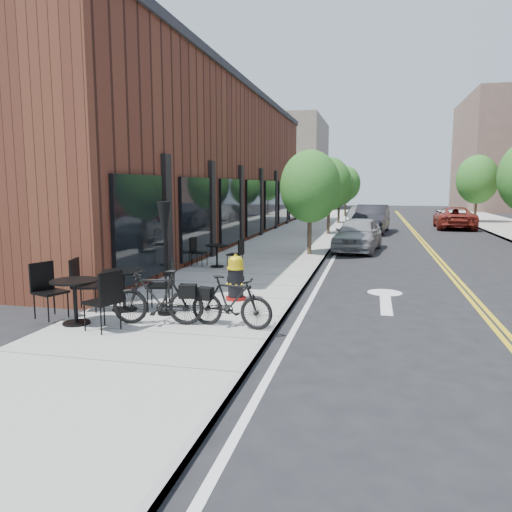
% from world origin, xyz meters
% --- Properties ---
extents(ground, '(120.00, 120.00, 0.00)m').
position_xyz_m(ground, '(0.00, 0.00, 0.00)').
color(ground, black).
rests_on(ground, ground).
extents(sidewalk_near, '(4.00, 70.00, 0.12)m').
position_xyz_m(sidewalk_near, '(-2.00, 10.00, 0.06)').
color(sidewalk_near, '#9E9B93').
rests_on(sidewalk_near, ground).
extents(building_near, '(5.00, 28.00, 7.00)m').
position_xyz_m(building_near, '(-6.50, 14.00, 3.50)').
color(building_near, '#4E2519').
rests_on(building_near, ground).
extents(bg_building_left, '(8.00, 14.00, 10.00)m').
position_xyz_m(bg_building_left, '(-8.00, 48.00, 5.00)').
color(bg_building_left, '#726656').
rests_on(bg_building_left, ground).
extents(bg_building_right, '(10.00, 16.00, 12.00)m').
position_xyz_m(bg_building_right, '(16.00, 50.00, 6.00)').
color(bg_building_right, brown).
rests_on(bg_building_right, ground).
extents(tree_near_a, '(2.20, 2.20, 3.81)m').
position_xyz_m(tree_near_a, '(-0.60, 9.00, 2.60)').
color(tree_near_a, '#382B1E').
rests_on(tree_near_a, sidewalk_near).
extents(tree_near_b, '(2.30, 2.30, 3.98)m').
position_xyz_m(tree_near_b, '(-0.60, 17.00, 2.71)').
color(tree_near_b, '#382B1E').
rests_on(tree_near_b, sidewalk_near).
extents(tree_near_c, '(2.10, 2.10, 3.67)m').
position_xyz_m(tree_near_c, '(-0.60, 25.00, 2.53)').
color(tree_near_c, '#382B1E').
rests_on(tree_near_c, sidewalk_near).
extents(tree_near_d, '(2.40, 2.40, 4.11)m').
position_xyz_m(tree_near_d, '(-0.60, 33.00, 2.79)').
color(tree_near_d, '#382B1E').
rests_on(tree_near_d, sidewalk_near).
extents(tree_far_c, '(2.80, 2.80, 4.62)m').
position_xyz_m(tree_far_c, '(8.60, 28.00, 3.06)').
color(tree_far_c, '#382B1E').
rests_on(tree_far_c, sidewalk_far).
extents(fire_hydrant, '(0.56, 0.56, 1.03)m').
position_xyz_m(fire_hydrant, '(-1.27, 1.20, 0.61)').
color(fire_hydrant, maroon).
rests_on(fire_hydrant, sidewalk_near).
extents(bicycle_left, '(1.74, 0.73, 1.02)m').
position_xyz_m(bicycle_left, '(-2.12, -1.05, 0.63)').
color(bicycle_left, black).
rests_on(bicycle_left, sidewalk_near).
extents(bicycle_right, '(1.60, 0.62, 0.94)m').
position_xyz_m(bicycle_right, '(-0.76, -0.93, 0.59)').
color(bicycle_right, black).
rests_on(bicycle_right, sidewalk_near).
extents(bistro_set_a, '(2.02, 1.14, 1.07)m').
position_xyz_m(bistro_set_a, '(-3.60, -1.36, 0.66)').
color(bistro_set_a, black).
rests_on(bistro_set_a, sidewalk_near).
extents(bistro_set_b, '(2.03, 1.04, 1.07)m').
position_xyz_m(bistro_set_b, '(-3.22, -0.23, 0.66)').
color(bistro_set_b, black).
rests_on(bistro_set_b, sidewalk_near).
extents(bistro_set_c, '(1.69, 0.81, 0.90)m').
position_xyz_m(bistro_set_c, '(-3.04, 5.42, 0.57)').
color(bistro_set_c, black).
rests_on(bistro_set_c, sidewalk_near).
extents(patio_umbrella, '(0.36, 0.36, 2.22)m').
position_xyz_m(patio_umbrella, '(-2.27, -0.32, 1.71)').
color(patio_umbrella, black).
rests_on(patio_umbrella, sidewalk_near).
extents(parked_car_a, '(2.13, 4.23, 1.38)m').
position_xyz_m(parked_car_a, '(1.09, 11.24, 0.69)').
color(parked_car_a, gray).
rests_on(parked_car_a, ground).
extents(parked_car_b, '(2.14, 4.90, 1.57)m').
position_xyz_m(parked_car_b, '(1.60, 19.52, 0.78)').
color(parked_car_b, black).
rests_on(parked_car_b, ground).
extents(parked_car_c, '(2.15, 4.63, 1.31)m').
position_xyz_m(parked_car_c, '(0.80, 24.61, 0.65)').
color(parked_car_c, '#9FA0A4').
rests_on(parked_car_c, ground).
extents(parked_car_far, '(2.46, 4.96, 1.35)m').
position_xyz_m(parked_car_far, '(6.56, 23.36, 0.68)').
color(parked_car_far, maroon).
rests_on(parked_car_far, ground).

